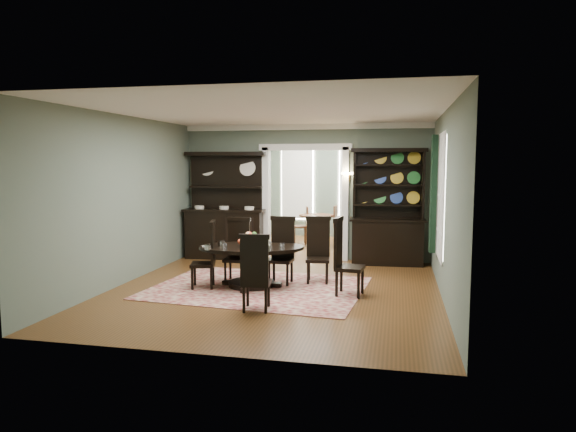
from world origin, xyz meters
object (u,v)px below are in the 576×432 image
sideboard (226,221)px  parlor_table (316,226)px  welsh_dresser (387,222)px  dining_table (251,258)px

sideboard → parlor_table: (1.77, 2.00, -0.30)m
welsh_dresser → parlor_table: welsh_dresser is taller
sideboard → dining_table: bearing=-65.6°
dining_table → welsh_dresser: (2.27, 2.55, 0.39)m
welsh_dresser → parlor_table: 2.73m
dining_table → sideboard: bearing=107.0°
dining_table → welsh_dresser: size_ratio=0.81×
dining_table → welsh_dresser: welsh_dresser is taller
dining_table → sideboard: sideboard is taller
welsh_dresser → parlor_table: (-1.84, 1.98, -0.36)m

